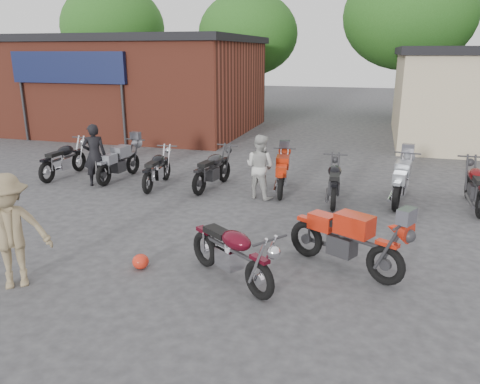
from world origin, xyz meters
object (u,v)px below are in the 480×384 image
(person_dark, at_px, (94,155))
(row_bike_6, at_px, (402,179))
(row_bike_2, at_px, (157,167))
(row_bike_5, at_px, (334,179))
(sportbike, at_px, (347,236))
(row_bike_1, at_px, (119,160))
(row_bike_4, at_px, (282,171))
(row_bike_7, at_px, (476,184))
(person_tan, at_px, (10,231))
(person_light, at_px, (260,167))
(vintage_motorcycle, at_px, (232,249))
(helmet, at_px, (141,261))
(row_bike_0, at_px, (64,158))
(row_bike_3, at_px, (213,167))

(person_dark, bearing_deg, row_bike_6, 151.72)
(row_bike_2, xyz_separation_m, row_bike_5, (4.80, -0.03, 0.02))
(sportbike, distance_m, row_bike_1, 7.95)
(row_bike_4, xyz_separation_m, row_bike_7, (4.66, -0.03, 0.03))
(row_bike_2, relative_size, row_bike_5, 0.97)
(person_tan, height_order, row_bike_7, person_tan)
(person_light, height_order, person_tan, person_tan)
(sportbike, relative_size, row_bike_4, 1.10)
(row_bike_2, bearing_deg, vintage_motorcycle, -147.87)
(sportbike, xyz_separation_m, row_bike_6, (1.04, 4.24, -0.02))
(helmet, relative_size, person_tan, 0.15)
(vintage_motorcycle, distance_m, row_bike_0, 8.42)
(vintage_motorcycle, xyz_separation_m, row_bike_7, (4.44, 5.23, 0.02))
(person_dark, bearing_deg, row_bike_0, -55.00)
(row_bike_2, relative_size, row_bike_7, 0.93)
(helmet, height_order, row_bike_6, row_bike_6)
(person_light, distance_m, person_tan, 6.22)
(person_light, bearing_deg, row_bike_7, -153.72)
(sportbike, bearing_deg, helmet, -136.64)
(row_bike_0, bearing_deg, row_bike_3, -86.81)
(person_dark, relative_size, row_bike_2, 0.91)
(helmet, xyz_separation_m, row_bike_5, (2.83, 4.75, 0.44))
(sportbike, relative_size, person_light, 1.32)
(person_light, bearing_deg, person_dark, 20.72)
(vintage_motorcycle, distance_m, person_dark, 6.95)
(row_bike_1, distance_m, row_bike_5, 6.20)
(person_dark, height_order, row_bike_7, person_dark)
(row_bike_1, xyz_separation_m, row_bike_5, (6.18, -0.40, -0.01))
(row_bike_3, bearing_deg, person_light, -101.26)
(vintage_motorcycle, relative_size, sportbike, 0.93)
(row_bike_7, bearing_deg, helmet, 130.37)
(helmet, relative_size, row_bike_1, 0.14)
(person_dark, height_order, row_bike_6, person_dark)
(person_tan, xyz_separation_m, row_bike_0, (-3.49, 6.08, -0.34))
(vintage_motorcycle, bearing_deg, helmet, -145.66)
(row_bike_2, height_order, row_bike_6, row_bike_6)
(row_bike_3, bearing_deg, row_bike_1, 96.91)
(row_bike_4, bearing_deg, row_bike_0, 84.34)
(person_tan, bearing_deg, person_dark, 72.61)
(sportbike, height_order, person_tan, person_tan)
(person_dark, xyz_separation_m, row_bike_6, (8.09, 0.74, -0.26))
(person_dark, bearing_deg, person_tan, 76.93)
(vintage_motorcycle, height_order, person_light, person_light)
(row_bike_7, bearing_deg, row_bike_0, 91.01)
(vintage_motorcycle, distance_m, row_bike_5, 4.93)
(person_tan, distance_m, row_bike_1, 6.49)
(person_tan, bearing_deg, row_bike_4, 26.38)
(sportbike, relative_size, row_bike_7, 1.04)
(helmet, relative_size, person_dark, 0.17)
(row_bike_1, bearing_deg, sportbike, -117.66)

